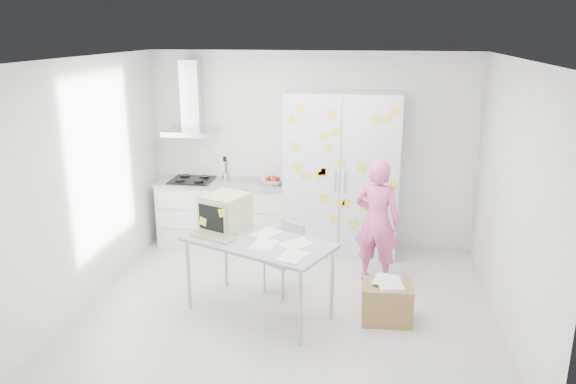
# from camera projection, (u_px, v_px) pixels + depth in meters

# --- Properties ---
(floor) EXTENTS (4.50, 4.00, 0.02)m
(floor) POSITION_uv_depth(u_px,v_px,m) (289.00, 306.00, 6.30)
(floor) COLOR silver
(floor) RESTS_ON ground
(walls) EXTENTS (4.52, 4.01, 2.70)m
(walls) POSITION_uv_depth(u_px,v_px,m) (299.00, 173.00, 6.60)
(walls) COLOR white
(walls) RESTS_ON ground
(ceiling) EXTENTS (4.50, 4.00, 0.02)m
(ceiling) POSITION_uv_depth(u_px,v_px,m) (290.00, 58.00, 5.53)
(ceiling) COLOR white
(ceiling) RESTS_ON walls
(counter_run) EXTENTS (1.84, 0.63, 1.28)m
(counter_run) POSITION_uv_depth(u_px,v_px,m) (224.00, 213.00, 7.95)
(counter_run) COLOR white
(counter_run) RESTS_ON ground
(range_hood) EXTENTS (0.70, 0.48, 1.01)m
(range_hood) POSITION_uv_depth(u_px,v_px,m) (191.00, 106.00, 7.73)
(range_hood) COLOR silver
(range_hood) RESTS_ON walls
(tall_cabinet) EXTENTS (1.50, 0.68, 2.20)m
(tall_cabinet) POSITION_uv_depth(u_px,v_px,m) (342.00, 175.00, 7.51)
(tall_cabinet) COLOR silver
(tall_cabinet) RESTS_ON ground
(person) EXTENTS (0.64, 0.51, 1.53)m
(person) POSITION_uv_depth(u_px,v_px,m) (377.00, 222.00, 6.69)
(person) COLOR #E659A0
(person) RESTS_ON ground
(desk) EXTENTS (1.74, 1.34, 1.24)m
(desk) POSITION_uv_depth(u_px,v_px,m) (237.00, 225.00, 6.06)
(desk) COLOR #999BA3
(desk) RESTS_ON ground
(chair) EXTENTS (0.52, 0.52, 0.83)m
(chair) POSITION_uv_depth(u_px,v_px,m) (287.00, 254.00, 6.51)
(chair) COLOR #A6A6A4
(chair) RESTS_ON ground
(cardboard_box) EXTENTS (0.53, 0.43, 0.45)m
(cardboard_box) POSITION_uv_depth(u_px,v_px,m) (387.00, 302.00, 5.91)
(cardboard_box) COLOR olive
(cardboard_box) RESTS_ON ground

